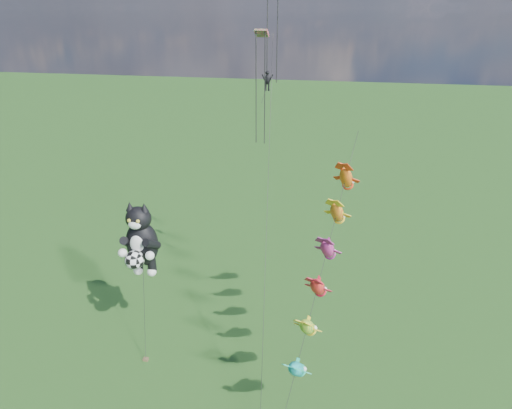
# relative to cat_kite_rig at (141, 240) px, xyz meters

# --- Properties ---
(cat_kite_rig) EXTENTS (2.82, 4.32, 12.25)m
(cat_kite_rig) POSITION_rel_cat_kite_rig_xyz_m (0.00, 0.00, 0.00)
(cat_kite_rig) COLOR brown
(cat_kite_rig) RESTS_ON ground
(fish_windsock_rig) EXTENTS (4.33, 15.44, 17.09)m
(fish_windsock_rig) POSITION_rel_cat_kite_rig_xyz_m (13.60, -2.01, 0.41)
(fish_windsock_rig) COLOR brown
(fish_windsock_rig) RESTS_ON ground
(parafoil_rig) EXTENTS (3.06, 17.34, 27.48)m
(parafoil_rig) POSITION_rel_cat_kite_rig_xyz_m (8.39, 7.06, 11.50)
(parafoil_rig) COLOR brown
(parafoil_rig) RESTS_ON ground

